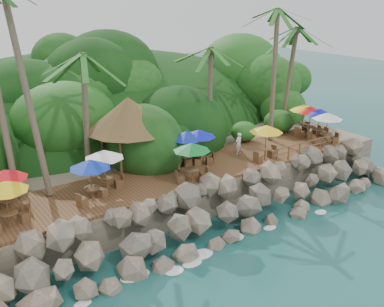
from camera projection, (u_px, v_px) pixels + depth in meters
ground at (252, 238)px, 25.75m from camera, size 140.00×140.00×0.00m
land_base at (123, 147)px, 37.69m from camera, size 32.00×25.20×2.10m
jungle_hill at (88, 137)px, 43.82m from camera, size 44.80×28.00×15.40m
seawall at (231, 207)px, 26.90m from camera, size 29.00×4.00×2.30m
terrace at (192, 171)px, 29.62m from camera, size 26.00×5.00×0.20m
jungle_foliage at (129, 162)px, 37.28m from camera, size 44.00×16.00×12.00m
foam_line at (249, 236)px, 25.97m from camera, size 25.20×0.80×0.06m
palms at (164, 16)px, 28.53m from camera, size 28.70×7.43×13.60m
palapa at (128, 114)px, 29.31m from camera, size 5.61×5.61×4.60m
dining_clusters at (211, 137)px, 29.32m from camera, size 25.89×5.03×2.48m
railing at (305, 147)px, 32.00m from camera, size 6.10×0.10×1.00m
waiter at (239, 144)px, 32.03m from camera, size 0.64×0.48×1.61m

